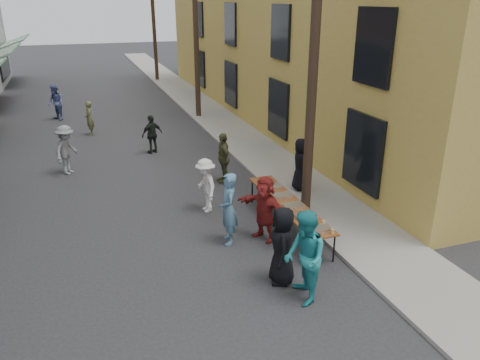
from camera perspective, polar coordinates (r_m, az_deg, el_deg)
ground at (r=9.80m, az=-7.21°, el=-14.49°), size 120.00×120.00×0.00m
sidewalk at (r=24.40m, az=-3.45°, el=7.88°), size 2.20×60.00×0.10m
building_ochre at (r=25.21m, az=11.22°, el=19.34°), size 10.00×28.00×10.00m
utility_pole_near at (r=12.34m, az=9.04°, el=15.46°), size 0.26×0.26×9.00m
utility_pole_mid at (r=23.58m, az=-5.42°, el=18.30°), size 0.26×0.26×9.00m
utility_pole_far at (r=35.33m, az=-10.53°, el=19.04°), size 0.26×0.26×9.00m
serving_table at (r=12.23m, az=5.92°, el=-2.91°), size 0.70×4.00×0.75m
catering_tray_sausage at (r=10.88m, az=9.62°, el=-5.88°), size 0.50×0.33×0.08m
catering_tray_foil_b at (r=11.39m, az=8.06°, el=-4.49°), size 0.50×0.33×0.08m
catering_tray_buns at (r=11.95m, az=6.54°, el=-3.13°), size 0.50×0.33×0.08m
catering_tray_foil_d at (r=12.53m, az=5.17°, el=-1.88°), size 0.50×0.33×0.08m
catering_tray_buns_end at (r=13.12m, az=3.91°, el=-0.75°), size 0.50×0.33×0.08m
condiment_jar_a at (r=10.55m, az=9.34°, el=-6.78°), size 0.07×0.07×0.08m
condiment_jar_b at (r=10.63m, az=9.08°, el=-6.54°), size 0.07×0.07×0.08m
condiment_jar_c at (r=10.70m, az=8.83°, el=-6.31°), size 0.07×0.07×0.08m
cup_stack at (r=10.77m, az=11.20°, el=-6.17°), size 0.08×0.08×0.12m
guest_front_a at (r=9.93m, az=5.19°, el=-7.98°), size 0.78×0.97×1.72m
guest_front_b at (r=11.41m, az=-1.41°, el=-3.54°), size 0.52×0.72×1.82m
guest_front_c at (r=9.34m, az=7.89°, el=-9.36°), size 0.88×1.05×1.94m
guest_front_d at (r=13.20m, az=-4.19°, el=-0.66°), size 0.66×1.05×1.56m
guest_front_e at (r=15.27m, az=-2.05°, el=2.72°), size 0.43×0.99×1.67m
guest_queue_back at (r=11.63m, az=3.00°, el=-3.47°), size 1.10×1.62×1.67m
server at (r=14.54m, az=7.44°, el=1.93°), size 0.75×0.93×1.65m
passerby_left at (r=17.08m, az=-20.40°, el=3.46°), size 1.12×1.27×1.71m
passerby_mid at (r=18.58m, az=-10.66°, el=5.50°), size 0.96×0.67×1.51m
passerby_right at (r=21.79m, az=-17.89°, el=7.16°), size 0.37×0.56×1.51m
passerby_far at (r=25.09m, az=-21.54°, el=8.75°), size 1.00×1.07×1.75m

